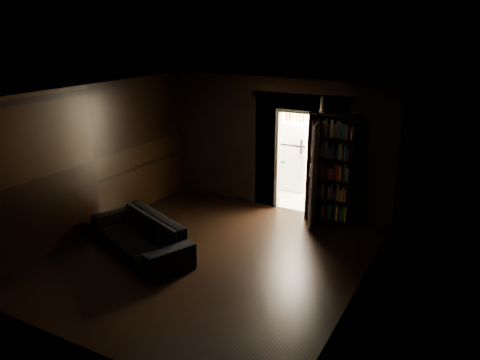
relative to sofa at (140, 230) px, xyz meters
The scene contains 9 objects.
ground 1.29m from the sofa, 19.12° to the left, with size 5.50×5.50×0.00m, color black.
room_walls 2.25m from the sofa, 52.14° to the left, with size 5.02×5.61×2.84m.
kitchen_alcove 4.65m from the sofa, 68.83° to the left, with size 2.20×1.80×2.60m.
sofa is the anchor object (origin of this frame).
bookshelf 3.87m from the sofa, 50.66° to the left, with size 0.90×0.32×2.20m, color black.
refrigerator 4.65m from the sofa, 76.85° to the left, with size 0.74×0.68×1.65m, color white.
door 3.53m from the sofa, 51.08° to the left, with size 0.85×0.05×2.05m, color silver.
figurine 4.13m from the sofa, 53.59° to the left, with size 0.10×0.10×0.30m, color white.
bottles 4.77m from the sofa, 76.45° to the left, with size 0.61×0.08×0.25m, color black.
Camera 1 is at (3.89, -6.10, 3.79)m, focal length 35.00 mm.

